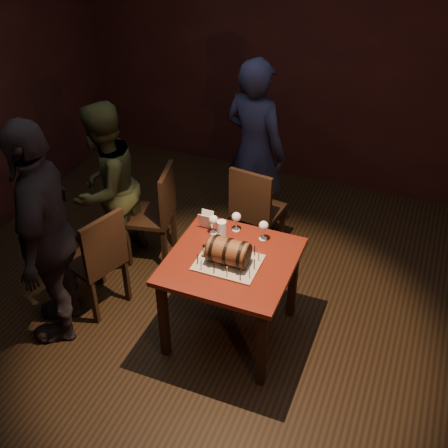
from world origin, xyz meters
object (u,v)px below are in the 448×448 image
(barrel_cake, at_px, (228,252))
(chair_left_front, at_px, (99,257))
(wine_glass_right, at_px, (264,226))
(chair_back, at_px, (255,208))
(wine_glass_mid, at_px, (236,218))
(person_left_rear, at_px, (106,188))
(chair_left_rear, at_px, (157,210))
(pub_table, at_px, (231,271))
(wine_glass_left, at_px, (213,221))
(person_back, at_px, (255,151))
(pint_of_ale, at_px, (222,230))
(person_left_front, at_px, (46,234))

(barrel_cake, relative_size, chair_left_front, 0.37)
(wine_glass_right, height_order, chair_back, chair_back)
(wine_glass_mid, relative_size, person_left_rear, 0.11)
(wine_glass_mid, distance_m, chair_left_rear, 0.98)
(pub_table, distance_m, wine_glass_left, 0.41)
(wine_glass_left, xyz_separation_m, person_back, (-0.08, 1.16, 0.00))
(barrel_cake, bearing_deg, pint_of_ale, 120.87)
(wine_glass_right, distance_m, chair_back, 0.84)
(chair_left_front, xyz_separation_m, person_left_front, (-0.19, -0.31, 0.38))
(barrel_cake, xyz_separation_m, wine_glass_right, (0.14, 0.37, 0.01))
(chair_left_front, bearing_deg, wine_glass_right, 18.92)
(person_back, bearing_deg, person_left_rear, 57.86)
(pub_table, xyz_separation_m, barrel_cake, (-0.00, -0.05, 0.21))
(wine_glass_right, relative_size, chair_left_rear, 0.17)
(wine_glass_right, xyz_separation_m, chair_back, (-0.30, 0.70, -0.35))
(pint_of_ale, bearing_deg, person_left_front, -150.77)
(barrel_cake, distance_m, wine_glass_left, 0.38)
(pint_of_ale, bearing_deg, chair_left_front, -161.12)
(barrel_cake, bearing_deg, chair_back, 98.78)
(person_back, relative_size, person_left_front, 0.96)
(wine_glass_right, height_order, chair_left_rear, chair_left_rear)
(chair_left_rear, bearing_deg, person_left_front, -106.31)
(barrel_cake, relative_size, chair_back, 0.37)
(barrel_cake, bearing_deg, wine_glass_right, 69.14)
(wine_glass_mid, xyz_separation_m, pint_of_ale, (-0.07, -0.13, -0.04))
(wine_glass_left, bearing_deg, chair_left_front, -157.51)
(wine_glass_left, distance_m, wine_glass_mid, 0.18)
(barrel_cake, bearing_deg, wine_glass_mid, 102.82)
(wine_glass_left, distance_m, pint_of_ale, 0.10)
(wine_glass_mid, bearing_deg, person_left_rear, 173.66)
(wine_glass_mid, xyz_separation_m, person_left_rear, (-1.25, 0.14, -0.10))
(wine_glass_right, bearing_deg, person_back, 112.57)
(wine_glass_left, bearing_deg, person_left_rear, 167.73)
(wine_glass_right, xyz_separation_m, pint_of_ale, (-0.30, -0.10, -0.05))
(person_back, bearing_deg, barrel_cake, 118.20)
(pint_of_ale, distance_m, person_back, 1.21)
(chair_back, xyz_separation_m, person_back, (-0.15, 0.39, 0.35))
(pub_table, bearing_deg, barrel_cake, -94.15)
(wine_glass_mid, xyz_separation_m, person_back, (-0.22, 1.06, 0.00))
(chair_left_front, bearing_deg, pub_table, 5.48)
(barrel_cake, relative_size, chair_left_rear, 0.37)
(wine_glass_mid, xyz_separation_m, chair_left_rear, (-0.86, 0.31, -0.34))
(pint_of_ale, xyz_separation_m, chair_left_front, (-0.92, -0.31, -0.30))
(wine_glass_left, bearing_deg, pub_table, -45.40)
(pub_table, height_order, chair_back, chair_back)
(wine_glass_mid, bearing_deg, chair_left_rear, 159.96)
(chair_back, distance_m, chair_left_front, 1.44)
(person_left_rear, bearing_deg, wine_glass_left, 81.60)
(chair_left_front, distance_m, person_back, 1.73)
(chair_left_front, bearing_deg, barrel_cake, 2.75)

